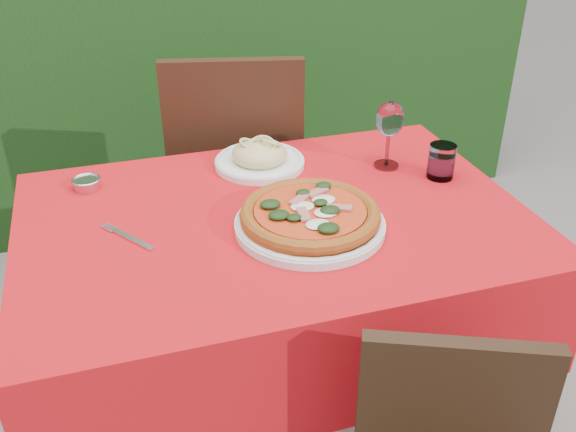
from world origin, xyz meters
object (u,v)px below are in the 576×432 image
object	(u,v)px
water_glass	(441,163)
pasta_plate	(260,157)
chair_far	(236,169)
pizza_plate	(310,217)
fork	(133,239)
steel_ramekin	(87,184)
wine_glass	(390,122)

from	to	relation	value
water_glass	pasta_plate	bearing A→B (deg)	154.49
chair_far	water_glass	bearing A→B (deg)	140.90
pizza_plate	fork	bearing A→B (deg)	170.04
pizza_plate	fork	size ratio (longest dim) A/B	2.11
water_glass	steel_ramekin	bearing A→B (deg)	166.82
fork	steel_ramekin	xyz separation A→B (m)	(-0.09, 0.30, 0.01)
water_glass	pizza_plate	bearing A→B (deg)	-160.48
wine_glass	steel_ramekin	world-z (taller)	wine_glass
pasta_plate	steel_ramekin	bearing A→B (deg)	179.89
wine_glass	chair_far	bearing A→B (deg)	125.66
chair_far	pizza_plate	bearing A→B (deg)	104.23
fork	steel_ramekin	world-z (taller)	steel_ramekin
steel_ramekin	water_glass	bearing A→B (deg)	-13.18
pizza_plate	wine_glass	world-z (taller)	wine_glass
water_glass	fork	size ratio (longest dim) A/B	0.51
steel_ramekin	pizza_plate	bearing A→B (deg)	-36.55
chair_far	water_glass	world-z (taller)	chair_far
fork	steel_ramekin	size ratio (longest dim) A/B	2.73
pasta_plate	wine_glass	world-z (taller)	wine_glass
wine_glass	steel_ramekin	distance (m)	0.85
steel_ramekin	pasta_plate	bearing A→B (deg)	-0.11
water_glass	steel_ramekin	size ratio (longest dim) A/B	1.38
pizza_plate	steel_ramekin	xyz separation A→B (m)	(-0.51, 0.38, -0.02)
chair_far	fork	bearing A→B (deg)	71.90
pizza_plate	wine_glass	distance (m)	0.43
pasta_plate	water_glass	size ratio (longest dim) A/B	2.67
steel_ramekin	fork	bearing A→B (deg)	-73.15
fork	steel_ramekin	bearing A→B (deg)	72.28
pizza_plate	fork	xyz separation A→B (m)	(-0.42, 0.07, -0.03)
pizza_plate	pasta_plate	world-z (taller)	pasta_plate
pizza_plate	pasta_plate	bearing A→B (deg)	93.78
steel_ramekin	wine_glass	bearing A→B (deg)	-7.78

